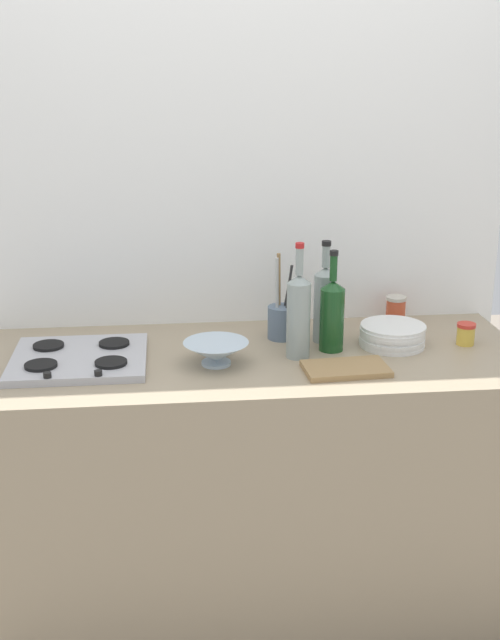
% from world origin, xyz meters
% --- Properties ---
extents(ground_plane, '(6.00, 6.00, 0.00)m').
position_xyz_m(ground_plane, '(0.00, 0.00, 0.00)').
color(ground_plane, gray).
rests_on(ground_plane, ground).
extents(counter_block, '(1.80, 0.70, 0.90)m').
position_xyz_m(counter_block, '(0.00, 0.00, 0.45)').
color(counter_block, tan).
rests_on(counter_block, ground).
extents(backsplash_panel, '(1.90, 0.06, 2.47)m').
position_xyz_m(backsplash_panel, '(0.00, 0.38, 1.23)').
color(backsplash_panel, white).
rests_on(backsplash_panel, ground).
extents(stovetop_hob, '(0.42, 0.38, 0.04)m').
position_xyz_m(stovetop_hob, '(-0.54, -0.01, 0.91)').
color(stovetop_hob, '#B2B2B7').
rests_on(stovetop_hob, counter_block).
extents(plate_stack, '(0.22, 0.22, 0.07)m').
position_xyz_m(plate_stack, '(0.48, 0.04, 0.94)').
color(plate_stack, white).
rests_on(plate_stack, counter_block).
extents(wine_bottle_leftmost, '(0.08, 0.08, 0.33)m').
position_xyz_m(wine_bottle_leftmost, '(0.27, 0.02, 1.02)').
color(wine_bottle_leftmost, '#19471E').
rests_on(wine_bottle_leftmost, counter_block).
extents(wine_bottle_mid_left, '(0.08, 0.08, 0.37)m').
position_xyz_m(wine_bottle_mid_left, '(0.15, -0.03, 1.04)').
color(wine_bottle_mid_left, gray).
rests_on(wine_bottle_mid_left, counter_block).
extents(wine_bottle_mid_right, '(0.07, 0.07, 0.35)m').
position_xyz_m(wine_bottle_mid_right, '(0.26, 0.11, 1.04)').
color(wine_bottle_mid_right, gray).
rests_on(wine_bottle_mid_right, counter_block).
extents(mixing_bowl, '(0.21, 0.21, 0.07)m').
position_xyz_m(mixing_bowl, '(-0.11, -0.07, 0.94)').
color(mixing_bowl, silver).
rests_on(mixing_bowl, counter_block).
extents(utensil_crock, '(0.10, 0.10, 0.29)m').
position_xyz_m(utensil_crock, '(0.12, 0.15, 0.97)').
color(utensil_crock, slate).
rests_on(utensil_crock, counter_block).
extents(condiment_jar_front, '(0.06, 0.06, 0.07)m').
position_xyz_m(condiment_jar_front, '(0.73, 0.03, 0.94)').
color(condiment_jar_front, gold).
rests_on(condiment_jar_front, counter_block).
extents(condiment_jar_rear, '(0.07, 0.07, 0.10)m').
position_xyz_m(condiment_jar_rear, '(0.55, 0.26, 0.95)').
color(condiment_jar_rear, '#C64C2D').
rests_on(condiment_jar_rear, counter_block).
extents(cutting_board, '(0.27, 0.17, 0.02)m').
position_xyz_m(cutting_board, '(0.28, -0.17, 0.91)').
color(cutting_board, '#9E7A4C').
rests_on(cutting_board, counter_block).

